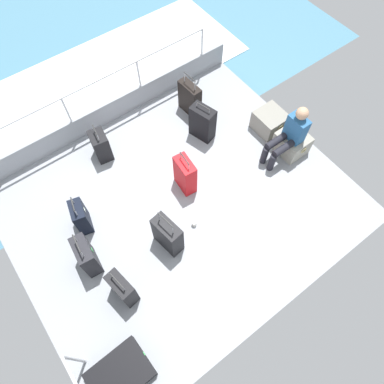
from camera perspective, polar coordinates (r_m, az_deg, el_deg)
The scene contains 17 objects.
ground_plane at distance 5.75m, azimuth -1.96°, elevation -1.99°, with size 4.40×5.20×0.06m, color gray.
gunwale_port at distance 6.68m, azimuth -13.18°, elevation 12.58°, with size 0.06×5.20×0.45m, color gray.
railing_port at distance 6.29m, azimuth -14.24°, elevation 15.89°, with size 0.04×4.20×1.02m.
sea_wake at distance 8.06m, azimuth -17.55°, elevation 15.82°, with size 12.00×12.00×0.01m.
cargo_crate_0 at distance 6.56m, azimuth 12.47°, elevation 11.11°, with size 0.54×0.49×0.38m.
cargo_crate_1 at distance 6.36m, azimuth 15.87°, elevation 7.67°, with size 0.55×0.46×0.38m.
passenger_seated at distance 5.97m, azimuth 15.52°, elevation 8.99°, with size 0.34×0.66×1.08m.
suitcase_0 at distance 5.15m, azimuth -3.96°, elevation -6.96°, with size 0.48×0.29×0.88m.
suitcase_1 at distance 5.59m, azimuth -1.13°, elevation 2.82°, with size 0.41×0.25×0.81m.
suitcase_2 at distance 6.59m, azimuth -0.36°, elevation 14.93°, with size 0.47×0.21×0.85m.
suitcase_3 at distance 6.21m, azimuth 1.71°, elevation 11.19°, with size 0.48×0.35×0.76m.
suitcase_4 at distance 5.26m, azimuth -16.71°, elevation -9.89°, with size 0.45×0.25×0.84m.
suitcase_5 at distance 5.09m, azimuth -11.54°, elevation -27.01°, with size 0.59×0.76×0.21m.
suitcase_6 at distance 5.56m, azimuth -17.55°, elevation -3.87°, with size 0.39×0.27×0.73m.
suitcase_7 at distance 6.17m, azimuth -14.56°, elevation 7.26°, with size 0.38×0.31×0.71m.
suitcase_8 at distance 5.04m, azimuth -11.22°, elevation -15.10°, with size 0.44×0.26×0.72m.
paper_cup at distance 5.51m, azimuth 0.36°, elevation -5.12°, with size 0.08×0.08×0.10m, color white.
Camera 1 is at (2.17, -1.37, 5.11)m, focal length 32.87 mm.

